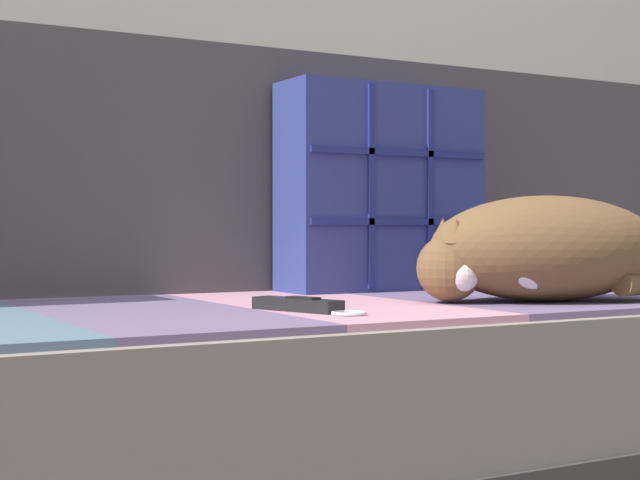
{
  "coord_description": "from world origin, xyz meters",
  "views": [
    {
      "loc": [
        -0.77,
        -1.24,
        0.48
      ],
      "look_at": [
        -0.02,
        0.07,
        0.46
      ],
      "focal_mm": 55.0,
      "sensor_mm": 36.0,
      "label": 1
    }
  ],
  "objects_px": {
    "sleeping_cat": "(540,251)",
    "game_remote_far": "(301,305)",
    "couch": "(308,413)",
    "throw_pillow_quilted": "(381,188)"
  },
  "relations": [
    {
      "from": "throw_pillow_quilted",
      "to": "game_remote_far",
      "type": "height_order",
      "value": "throw_pillow_quilted"
    },
    {
      "from": "throw_pillow_quilted",
      "to": "game_remote_far",
      "type": "xyz_separation_m",
      "value": [
        -0.36,
        -0.35,
        -0.19
      ]
    },
    {
      "from": "couch",
      "to": "throw_pillow_quilted",
      "type": "relative_size",
      "value": 5.43
    },
    {
      "from": "couch",
      "to": "sleeping_cat",
      "type": "height_order",
      "value": "sleeping_cat"
    },
    {
      "from": "couch",
      "to": "game_remote_far",
      "type": "relative_size",
      "value": 10.93
    },
    {
      "from": "sleeping_cat",
      "to": "game_remote_far",
      "type": "bearing_deg",
      "value": 176.18
    },
    {
      "from": "couch",
      "to": "sleeping_cat",
      "type": "bearing_deg",
      "value": -31.6
    },
    {
      "from": "sleeping_cat",
      "to": "game_remote_far",
      "type": "distance_m",
      "value": 0.43
    },
    {
      "from": "sleeping_cat",
      "to": "game_remote_far",
      "type": "relative_size",
      "value": 2.33
    },
    {
      "from": "couch",
      "to": "sleeping_cat",
      "type": "distance_m",
      "value": 0.46
    }
  ]
}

